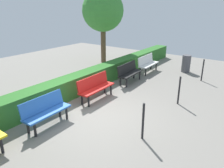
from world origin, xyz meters
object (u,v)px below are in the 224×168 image
at_px(bench_red, 95,86).
at_px(bench_black, 129,72).
at_px(bench_blue, 46,110).
at_px(tree_near, 103,11).
at_px(bench_white, 147,63).
at_px(trash_bin, 186,64).

bearing_deg(bench_red, bench_black, 177.96).
xyz_separation_m(bench_red, bench_blue, (2.26, 0.07, -0.00)).
xyz_separation_m(bench_red, tree_near, (-4.48, -3.13, 2.46)).
height_order(bench_white, trash_bin, trash_bin).
bearing_deg(trash_bin, tree_near, -79.32).
bearing_deg(bench_white, tree_near, -97.62).
distance_m(bench_white, bench_black, 1.87).
bearing_deg(trash_bin, bench_red, -16.18).
bearing_deg(bench_black, trash_bin, 151.21).
bearing_deg(bench_white, bench_red, -1.07).
bearing_deg(bench_blue, bench_red, -179.62).
relative_size(bench_white, tree_near, 0.38).
relative_size(tree_near, trash_bin, 4.73).
distance_m(bench_red, trash_bin, 5.59).
bearing_deg(bench_blue, tree_near, -156.00).
distance_m(bench_blue, tree_near, 7.86).
xyz_separation_m(bench_white, bench_black, (1.87, 0.06, -0.00)).
relative_size(bench_black, bench_blue, 1.08).
height_order(bench_white, bench_red, same).
relative_size(bench_red, tree_near, 0.39).
bearing_deg(bench_blue, bench_white, 179.45).
height_order(bench_black, bench_red, same).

